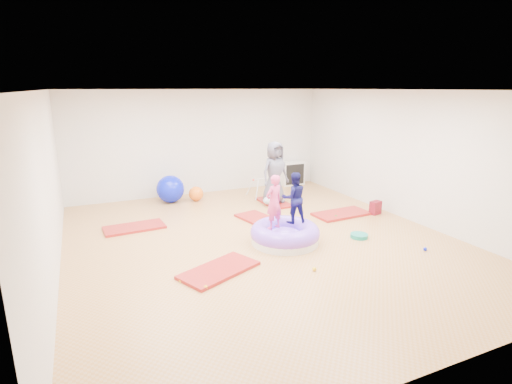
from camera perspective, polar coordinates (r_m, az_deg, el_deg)
name	(u,v)px	position (r m, az deg, el deg)	size (l,w,h in m)	color
room	(263,169)	(7.27, 0.97, 3.27)	(7.01, 8.01, 2.81)	tan
gym_mat_front_left	(219,270)	(6.49, -5.31, -11.05)	(1.28, 0.64, 0.05)	#A22108
gym_mat_mid_left	(134,227)	(8.69, -16.99, -4.86)	(1.21, 0.61, 0.05)	#A22108
gym_mat_center_back	(260,219)	(8.81, 0.54, -3.94)	(1.18, 0.59, 0.05)	#A22108
gym_mat_right	(341,214)	(9.40, 12.11, -3.06)	(1.30, 0.65, 0.05)	#A22108
gym_mat_rear_right	(274,202)	(10.12, 2.59, -1.48)	(1.10, 0.55, 0.05)	#A22108
inflatable_cushion	(285,235)	(7.57, 4.15, -6.08)	(1.31, 1.31, 0.41)	silver
child_pink	(274,199)	(7.22, 2.58, -1.06)	(0.37, 0.24, 1.01)	#DE417F
child_navy	(294,195)	(7.56, 5.45, -0.47)	(0.48, 0.37, 0.98)	#0E0E43
adult_caregiver	(275,172)	(9.87, 2.68, 2.82)	(0.75, 0.49, 1.53)	#4F4F61
infant	(271,200)	(9.80, 2.14, -1.20)	(0.37, 0.38, 0.22)	#AFBCD7
ball_pit_balls	(321,239)	(7.78, 9.24, -6.66)	(4.09, 2.53, 0.07)	#0A17DC
exercise_ball_blue	(170,189)	(10.34, -12.13, 0.42)	(0.70, 0.70, 0.70)	#0A17DC
exercise_ball_orange	(196,194)	(10.40, -8.55, -0.24)	(0.38, 0.38, 0.38)	orange
infant_play_gym	(262,185)	(10.59, 0.86, 1.06)	(0.67, 0.64, 0.51)	silver
cube_shelf	(292,173)	(12.02, 5.22, 2.67)	(0.70, 0.34, 0.70)	silver
balance_disc	(359,236)	(8.08, 14.51, -6.08)	(0.34, 0.34, 0.08)	#0F7E6D
backpack	(375,208)	(9.62, 16.70, -2.16)	(0.27, 0.16, 0.31)	red
yellow_toy	(185,279)	(6.30, -10.13, -12.18)	(0.19, 0.19, 0.03)	yellow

